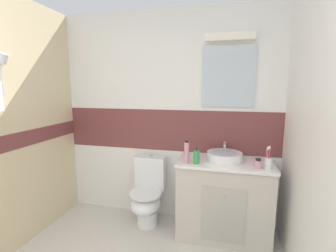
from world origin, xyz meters
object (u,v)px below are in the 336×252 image
toilet (148,194)px  toothbrush_cup (268,162)px  soap_dispenser (197,157)px  shampoo_bottle_tall (187,152)px  hair_gel_jar (258,164)px  sink_basin (224,156)px

toilet → toothbrush_cup: size_ratio=3.58×
soap_dispenser → toilet: bearing=163.1°
toilet → shampoo_bottle_tall: shampoo_bottle_tall is taller
hair_gel_jar → toilet: bearing=171.6°
sink_basin → hair_gel_jar: sink_basin is taller
toilet → hair_gel_jar: bearing=-8.4°
toilet → shampoo_bottle_tall: size_ratio=3.46×
sink_basin → shampoo_bottle_tall: bearing=-156.6°
hair_gel_jar → soap_dispenser: bearing=-179.5°
soap_dispenser → hair_gel_jar: (0.59, 0.01, -0.03)m
sink_basin → shampoo_bottle_tall: shampoo_bottle_tall is taller
sink_basin → toilet: bearing=178.8°
sink_basin → toothbrush_cup: 0.43m
sink_basin → toilet: size_ratio=0.50×
toilet → toothbrush_cup: toothbrush_cup is taller
sink_basin → shampoo_bottle_tall: size_ratio=1.73×
hair_gel_jar → shampoo_bottle_tall: 0.69m
sink_basin → shampoo_bottle_tall: (-0.38, -0.16, 0.06)m
toothbrush_cup → shampoo_bottle_tall: 0.78m
toilet → shampoo_bottle_tall: 0.78m
toilet → hair_gel_jar: 1.30m
sink_basin → soap_dispenser: bearing=-149.4°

